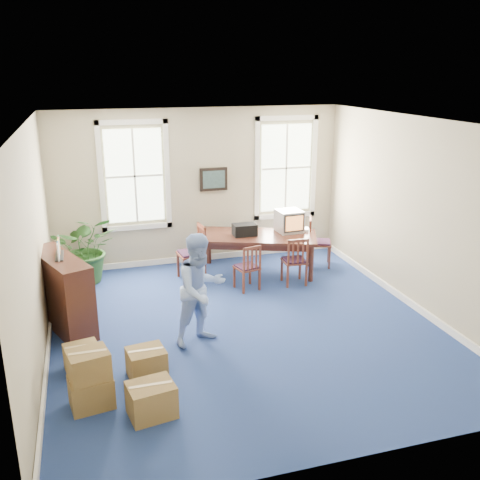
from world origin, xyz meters
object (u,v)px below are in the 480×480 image
object	(u,v)px
crt_tv	(289,221)
man	(201,289)
credenza	(62,290)
conference_table	(258,253)
cardboard_boxes	(106,371)
potted_plant	(87,248)
chair_near_left	(247,267)

from	to	relation	value
crt_tv	man	world-z (taller)	man
credenza	conference_table	bearing A→B (deg)	-1.32
man	cardboard_boxes	bearing A→B (deg)	-164.31
credenza	man	bearing A→B (deg)	-51.61
crt_tv	potted_plant	world-z (taller)	potted_plant
conference_table	chair_near_left	world-z (taller)	chair_near_left
conference_table	man	world-z (taller)	man
crt_tv	man	size ratio (longest dim) A/B	0.31
conference_table	crt_tv	size ratio (longest dim) A/B	4.37
chair_near_left	man	xyz separation A→B (m)	(-1.24, -1.75, 0.41)
potted_plant	conference_table	bearing A→B (deg)	-7.54
conference_table	crt_tv	world-z (taller)	crt_tv
conference_table	crt_tv	distance (m)	0.91
potted_plant	cardboard_boxes	bearing A→B (deg)	-88.25
crt_tv	conference_table	bearing A→B (deg)	-179.66
crt_tv	cardboard_boxes	world-z (taller)	crt_tv
cardboard_boxes	man	bearing A→B (deg)	37.44
man	cardboard_boxes	xyz separation A→B (m)	(-1.44, -1.10, -0.46)
conference_table	crt_tv	bearing A→B (deg)	25.50
chair_near_left	credenza	distance (m)	3.30
conference_table	credenza	world-z (taller)	credenza
credenza	cardboard_boxes	size ratio (longest dim) A/B	1.18
credenza	cardboard_boxes	distance (m)	2.31
man	credenza	bearing A→B (deg)	128.77
crt_tv	credenza	distance (m)	4.63
conference_table	credenza	xyz separation A→B (m)	(-3.70, -1.41, 0.23)
crt_tv	chair_near_left	bearing A→B (deg)	-148.03
crt_tv	chair_near_left	size ratio (longest dim) A/B	0.60
credenza	potted_plant	xyz separation A→B (m)	(0.42, 1.84, 0.04)
cardboard_boxes	potted_plant	bearing A→B (deg)	91.75
crt_tv	potted_plant	size ratio (longest dim) A/B	0.39
potted_plant	credenza	bearing A→B (deg)	-102.85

